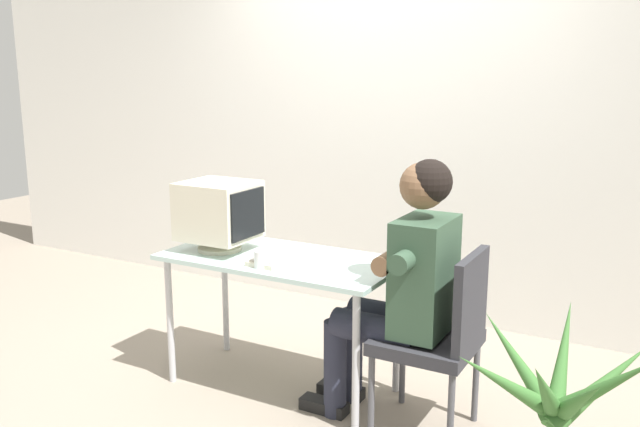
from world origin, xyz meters
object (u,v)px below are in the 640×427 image
object	(u,v)px
desk	(281,270)
keyboard	(281,256)
crt_monitor	(219,212)
desk_mug	(263,259)
office_chair	(441,332)
person_seated	(403,282)

from	to	relation	value
desk	keyboard	xyz separation A→B (m)	(0.02, -0.03, 0.09)
crt_monitor	desk_mug	xyz separation A→B (m)	(0.38, -0.15, -0.17)
office_chair	desk_mug	distance (m)	0.91
office_chair	person_seated	xyz separation A→B (m)	(-0.19, 0.00, 0.21)
desk_mug	person_seated	bearing A→B (deg)	13.26
keyboard	office_chair	distance (m)	0.89
office_chair	desk_mug	bearing A→B (deg)	-169.61
crt_monitor	keyboard	distance (m)	0.42
desk	office_chair	size ratio (longest dim) A/B	1.40
crt_monitor	person_seated	xyz separation A→B (m)	(1.04, 0.00, -0.22)
office_chair	keyboard	bearing A→B (deg)	178.98
desk	crt_monitor	distance (m)	0.45
office_chair	person_seated	distance (m)	0.28
desk	keyboard	size ratio (longest dim) A/B	2.97
desk_mug	crt_monitor	bearing A→B (deg)	157.67
desk	person_seated	xyz separation A→B (m)	(0.69, -0.05, 0.06)
desk	office_chair	distance (m)	0.89
person_seated	crt_monitor	bearing A→B (deg)	-179.88
office_chair	person_seated	size ratio (longest dim) A/B	0.68
keyboard	crt_monitor	bearing A→B (deg)	-177.32
keyboard	person_seated	bearing A→B (deg)	-1.31
desk	crt_monitor	world-z (taller)	crt_monitor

